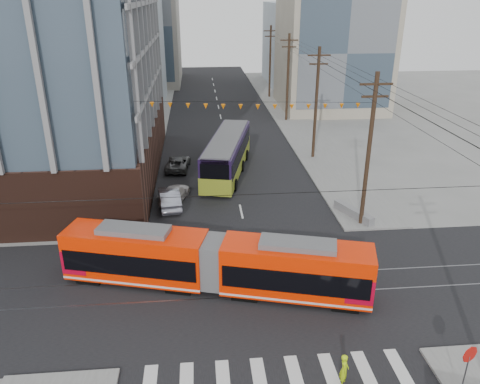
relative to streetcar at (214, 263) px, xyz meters
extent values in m
plane|color=slate|center=(2.48, -4.03, -1.68)|extent=(160.00, 160.00, 0.00)
cube|color=#8C99A5|center=(-14.52, 47.97, 7.32)|extent=(18.00, 16.00, 18.00)
cube|color=gray|center=(18.48, 43.97, 6.32)|extent=(14.00, 14.00, 16.00)
cube|color=gray|center=(-11.52, 67.97, 8.32)|extent=(16.00, 18.00, 20.00)
cube|color=#8C99A5|center=(20.48, 63.97, 5.32)|extent=(16.00, 16.00, 14.00)
cylinder|color=black|center=(10.98, 51.97, 3.82)|extent=(0.30, 0.30, 11.00)
imported|color=#9497A8|center=(-3.08, 11.44, -0.94)|extent=(2.15, 4.63, 1.47)
imported|color=#BEB7B9|center=(-2.73, 12.61, -1.07)|extent=(2.79, 4.50, 1.22)
imported|color=#4C4E4F|center=(-2.66, 19.91, -1.06)|extent=(2.51, 4.64, 1.24)
imported|color=#C2ED0F|center=(5.26, -7.68, -0.89)|extent=(0.50, 0.64, 1.56)
cube|color=gray|center=(10.78, 8.09, -1.29)|extent=(2.35, 3.87, 0.77)
camera|label=1|loc=(-0.60, -22.62, 14.03)|focal=35.00mm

